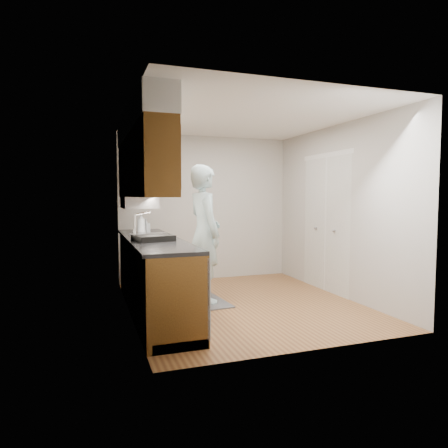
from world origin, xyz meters
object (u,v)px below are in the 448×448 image
Objects in this scene: soap_bottle_a at (141,223)px; soap_bottle_c at (141,227)px; dish_rack at (153,238)px; person at (204,224)px; soap_bottle_b at (146,226)px.

soap_bottle_a is 1.91× the size of soap_bottle_c.
person is at bearing 23.30° from dish_rack.
soap_bottle_b is at bearing 60.67° from soap_bottle_a.
dish_rack is (0.02, -0.92, -0.11)m from soap_bottle_a.
soap_bottle_b is 1.32× the size of soap_bottle_c.
soap_bottle_c is 0.36× the size of dish_rack.
person is 13.68× the size of soap_bottle_c.
person is 0.88m from soap_bottle_a.
person is 0.99m from soap_bottle_c.
soap_bottle_c is (-0.06, 0.10, -0.02)m from soap_bottle_b.
soap_bottle_b is 0.12m from soap_bottle_c.
soap_bottle_a is 1.44× the size of soap_bottle_b.
soap_bottle_a is at bearing 60.92° from person.
soap_bottle_a is at bearing -96.41° from soap_bottle_c.
soap_bottle_c is at bearing 83.59° from soap_bottle_a.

